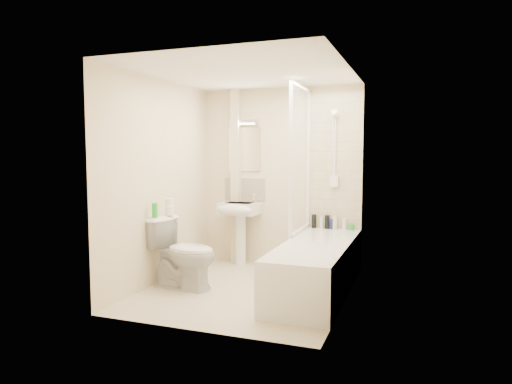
% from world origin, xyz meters
% --- Properties ---
extents(floor, '(2.50, 2.50, 0.00)m').
position_xyz_m(floor, '(0.00, 0.00, 0.00)').
color(floor, beige).
rests_on(floor, ground).
extents(wall_back, '(2.20, 0.02, 2.40)m').
position_xyz_m(wall_back, '(0.00, 1.25, 1.20)').
color(wall_back, beige).
rests_on(wall_back, ground).
extents(wall_left, '(0.02, 2.50, 2.40)m').
position_xyz_m(wall_left, '(-1.10, 0.00, 1.20)').
color(wall_left, beige).
rests_on(wall_left, ground).
extents(wall_right, '(0.02, 2.50, 2.40)m').
position_xyz_m(wall_right, '(1.10, 0.00, 1.20)').
color(wall_right, beige).
rests_on(wall_right, ground).
extents(ceiling, '(2.20, 2.50, 0.02)m').
position_xyz_m(ceiling, '(0.00, 0.00, 2.40)').
color(ceiling, white).
rests_on(ceiling, wall_back).
extents(tile_back, '(0.70, 0.01, 1.75)m').
position_xyz_m(tile_back, '(0.75, 1.24, 1.42)').
color(tile_back, beige).
rests_on(tile_back, wall_back).
extents(tile_right, '(0.01, 2.10, 1.75)m').
position_xyz_m(tile_right, '(1.09, 0.20, 1.42)').
color(tile_right, beige).
rests_on(tile_right, wall_right).
extents(pipe_boxing, '(0.12, 0.12, 2.40)m').
position_xyz_m(pipe_boxing, '(-0.62, 1.19, 1.20)').
color(pipe_boxing, beige).
rests_on(pipe_boxing, ground).
extents(splashback, '(0.60, 0.02, 0.30)m').
position_xyz_m(splashback, '(-0.51, 1.24, 1.03)').
color(splashback, beige).
rests_on(splashback, wall_back).
extents(mirror, '(0.46, 0.01, 0.60)m').
position_xyz_m(mirror, '(-0.51, 1.24, 1.58)').
color(mirror, white).
rests_on(mirror, wall_back).
extents(strip_light, '(0.42, 0.07, 0.07)m').
position_xyz_m(strip_light, '(-0.51, 1.22, 1.95)').
color(strip_light, silver).
rests_on(strip_light, wall_back).
extents(bathtub, '(0.70, 2.10, 0.55)m').
position_xyz_m(bathtub, '(0.75, 0.20, 0.29)').
color(bathtub, white).
rests_on(bathtub, ground).
extents(shower_screen, '(0.04, 0.92, 1.80)m').
position_xyz_m(shower_screen, '(0.40, 0.80, 1.45)').
color(shower_screen, white).
rests_on(shower_screen, bathtub).
extents(shower_fixture, '(0.10, 0.16, 0.99)m').
position_xyz_m(shower_fixture, '(0.75, 1.19, 1.55)').
color(shower_fixture, white).
rests_on(shower_fixture, wall_back).
extents(pedestal_sink, '(0.51, 0.47, 0.98)m').
position_xyz_m(pedestal_sink, '(-0.51, 1.01, 0.69)').
color(pedestal_sink, white).
rests_on(pedestal_sink, ground).
extents(bottle_black_a, '(0.06, 0.06, 0.18)m').
position_xyz_m(bottle_black_a, '(0.50, 1.16, 0.64)').
color(bottle_black_a, black).
rests_on(bottle_black_a, bathtub).
extents(bottle_white_a, '(0.05, 0.05, 0.16)m').
position_xyz_m(bottle_white_a, '(0.60, 1.16, 0.63)').
color(bottle_white_a, silver).
rests_on(bottle_white_a, bathtub).
extents(bottle_black_b, '(0.06, 0.06, 0.18)m').
position_xyz_m(bottle_black_b, '(0.67, 1.16, 0.64)').
color(bottle_black_b, black).
rests_on(bottle_black_b, bathtub).
extents(bottle_blue, '(0.05, 0.05, 0.13)m').
position_xyz_m(bottle_blue, '(0.73, 1.16, 0.61)').
color(bottle_blue, navy).
rests_on(bottle_blue, bathtub).
extents(bottle_cream, '(0.06, 0.06, 0.18)m').
position_xyz_m(bottle_cream, '(0.77, 1.16, 0.64)').
color(bottle_cream, beige).
rests_on(bottle_cream, bathtub).
extents(bottle_white_b, '(0.05, 0.05, 0.15)m').
position_xyz_m(bottle_white_b, '(0.90, 1.16, 0.62)').
color(bottle_white_b, silver).
rests_on(bottle_white_b, bathtub).
extents(bottle_green, '(0.07, 0.07, 0.08)m').
position_xyz_m(bottle_green, '(0.99, 1.16, 0.59)').
color(bottle_green, green).
rests_on(bottle_green, bathtub).
extents(toilet, '(0.64, 0.90, 0.81)m').
position_xyz_m(toilet, '(-0.72, -0.15, 0.41)').
color(toilet, white).
rests_on(toilet, ground).
extents(toilet_roll_lower, '(0.11, 0.11, 0.10)m').
position_xyz_m(toilet_roll_lower, '(-0.95, -0.06, 0.86)').
color(toilet_roll_lower, white).
rests_on(toilet_roll_lower, toilet).
extents(toilet_roll_upper, '(0.10, 0.10, 0.09)m').
position_xyz_m(toilet_roll_upper, '(-0.95, -0.04, 0.96)').
color(toilet_roll_upper, white).
rests_on(toilet_roll_upper, toilet_roll_lower).
extents(green_bottle, '(0.06, 0.06, 0.16)m').
position_xyz_m(green_bottle, '(-1.01, -0.27, 0.89)').
color(green_bottle, green).
rests_on(green_bottle, toilet).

